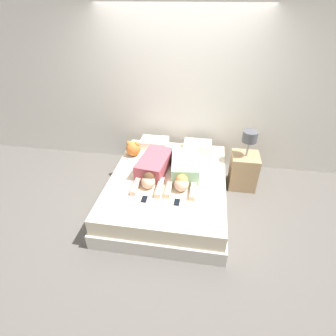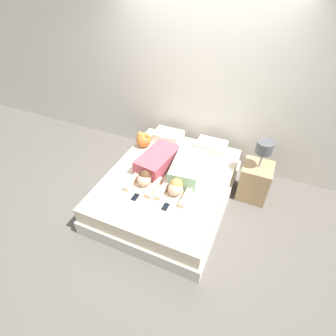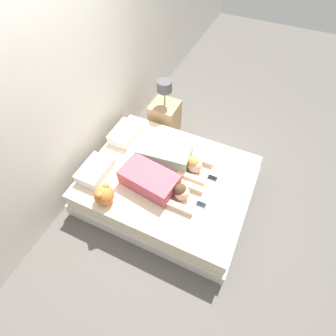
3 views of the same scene
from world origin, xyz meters
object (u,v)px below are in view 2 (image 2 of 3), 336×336
at_px(person_left, 155,164).
at_px(cell_phone_left, 135,197).
at_px(pillow_head_right, 211,146).
at_px(bed, 168,188).
at_px(pillow_head_left, 168,136).
at_px(person_right, 185,172).
at_px(plush_toy, 144,139).
at_px(cell_phone_right, 165,207).
at_px(nightstand, 255,179).

relative_size(person_left, cell_phone_left, 8.03).
bearing_deg(pillow_head_right, bed, -113.57).
distance_m(pillow_head_left, person_right, 0.96).
bearing_deg(person_right, person_left, -179.55).
bearing_deg(bed, plush_toy, 141.41).
bearing_deg(pillow_head_right, person_right, -100.51).
height_order(person_right, cell_phone_left, person_right).
height_order(cell_phone_right, plush_toy, plush_toy).
bearing_deg(nightstand, person_right, -150.26).
bearing_deg(nightstand, bed, -152.81).
distance_m(bed, pillow_head_left, 0.95).
distance_m(bed, cell_phone_right, 0.60).
height_order(bed, person_left, person_left).
bearing_deg(person_right, pillow_head_left, 127.11).
distance_m(pillow_head_left, nightstand, 1.50).
xyz_separation_m(person_left, person_right, (0.44, 0.00, 0.00)).
relative_size(pillow_head_right, plush_toy, 1.83).
distance_m(pillow_head_right, cell_phone_left, 1.47).
height_order(pillow_head_left, plush_toy, plush_toy).
height_order(pillow_head_left, person_right, person_right).
xyz_separation_m(bed, nightstand, (1.11, 0.57, 0.11)).
bearing_deg(pillow_head_left, nightstand, -9.89).
xyz_separation_m(bed, cell_phone_right, (0.19, -0.52, 0.23)).
distance_m(cell_phone_left, cell_phone_right, 0.41).
xyz_separation_m(plush_toy, nightstand, (1.74, 0.06, -0.24)).
bearing_deg(plush_toy, pillow_head_left, 49.39).
relative_size(cell_phone_right, nightstand, 0.13).
bearing_deg(person_left, cell_phone_right, -54.30).
height_order(bed, person_right, person_right).
distance_m(pillow_head_right, cell_phone_right, 1.36).
bearing_deg(person_left, pillow_head_right, 52.93).
height_order(pillow_head_right, nightstand, nightstand).
bearing_deg(bed, person_right, 15.61).
distance_m(pillow_head_left, pillow_head_right, 0.72).
relative_size(person_right, nightstand, 1.01).
relative_size(pillow_head_right, person_left, 0.45).
bearing_deg(person_left, person_right, 0.45).
bearing_deg(person_left, nightstand, 21.07).
xyz_separation_m(pillow_head_left, pillow_head_right, (0.72, 0.00, 0.00)).
xyz_separation_m(bed, plush_toy, (-0.63, 0.51, 0.35)).
relative_size(pillow_head_right, cell_phone_right, 3.63).
relative_size(bed, person_left, 2.10).
bearing_deg(bed, pillow_head_left, 113.57).
xyz_separation_m(bed, person_right, (0.22, 0.06, 0.33)).
distance_m(bed, plush_toy, 0.88).
bearing_deg(nightstand, cell_phone_right, -129.99).
bearing_deg(nightstand, cell_phone_left, -140.44).
bearing_deg(nightstand, pillow_head_left, 170.11).
relative_size(pillow_head_left, person_left, 0.45).
xyz_separation_m(cell_phone_right, plush_toy, (-0.83, 1.03, 0.12)).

